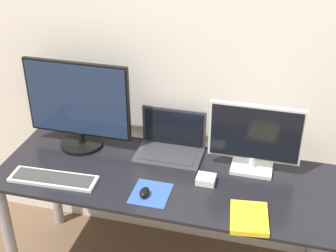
# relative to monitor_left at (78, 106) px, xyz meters

# --- Properties ---
(wall_back) EXTENTS (7.00, 0.05, 2.50)m
(wall_back) POSITION_rel_monitor_left_xyz_m (0.54, 0.22, 0.28)
(wall_back) COLOR silver
(wall_back) RESTS_ON ground_plane
(desk) EXTENTS (1.75, 0.66, 0.71)m
(desk) POSITION_rel_monitor_left_xyz_m (0.54, -0.17, -0.38)
(desk) COLOR black
(desk) RESTS_ON ground_plane
(monitor_left) EXTENTS (0.59, 0.24, 0.51)m
(monitor_left) POSITION_rel_monitor_left_xyz_m (0.00, 0.00, 0.00)
(monitor_left) COLOR black
(monitor_left) RESTS_ON desk
(monitor_right) EXTENTS (0.47, 0.15, 0.38)m
(monitor_right) POSITION_rel_monitor_left_xyz_m (0.96, 0.00, -0.06)
(monitor_right) COLOR silver
(monitor_right) RESTS_ON desk
(laptop) EXTENTS (0.36, 0.24, 0.24)m
(laptop) POSITION_rel_monitor_left_xyz_m (0.51, 0.05, -0.19)
(laptop) COLOR #333338
(laptop) RESTS_ON desk
(keyboard) EXTENTS (0.46, 0.15, 0.02)m
(keyboard) POSITION_rel_monitor_left_xyz_m (-0.00, -0.35, -0.24)
(keyboard) COLOR silver
(keyboard) RESTS_ON desk
(mousepad) EXTENTS (0.18, 0.20, 0.00)m
(mousepad) POSITION_rel_monitor_left_xyz_m (0.51, -0.33, -0.25)
(mousepad) COLOR #2D519E
(mousepad) RESTS_ON desk
(mouse) EXTENTS (0.05, 0.07, 0.04)m
(mouse) POSITION_rel_monitor_left_xyz_m (0.49, -0.36, -0.23)
(mouse) COLOR black
(mouse) RESTS_ON mousepad
(book) EXTENTS (0.20, 0.24, 0.02)m
(book) POSITION_rel_monitor_left_xyz_m (1.00, -0.40, -0.24)
(book) COLOR yellow
(book) RESTS_ON desk
(power_brick) EXTENTS (0.09, 0.08, 0.04)m
(power_brick) POSITION_rel_monitor_left_xyz_m (0.75, -0.17, -0.23)
(power_brick) COLOR white
(power_brick) RESTS_ON desk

